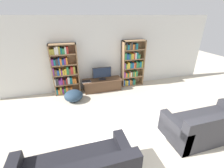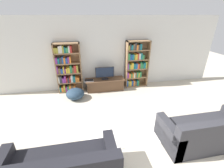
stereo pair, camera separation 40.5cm
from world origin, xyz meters
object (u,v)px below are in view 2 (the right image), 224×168
bookshelf_left (68,69)px  bookshelf_right (136,65)px  beanbag_ottoman (75,94)px  television (105,73)px  laptop (89,81)px  couch_right_sofa (206,132)px  tv_stand (105,84)px

bookshelf_left → bookshelf_right: bearing=0.0°
bookshelf_left → beanbag_ottoman: 0.96m
bookshelf_left → bookshelf_right: same height
television → laptop: 0.64m
laptop → couch_right_sofa: bearing=-51.0°
couch_right_sofa → beanbag_ottoman: (-2.89, 2.50, -0.09)m
bookshelf_right → laptop: bearing=-174.2°
couch_right_sofa → television: bearing=120.9°
bookshelf_right → tv_stand: 1.39m
couch_right_sofa → tv_stand: bearing=121.0°
bookshelf_right → tv_stand: (-1.21, -0.13, -0.66)m
tv_stand → laptop: size_ratio=4.34×
television → couch_right_sofa: television is taller
bookshelf_right → television: size_ratio=2.56×
tv_stand → beanbag_ottoman: 1.20m
laptop → tv_stand: bearing=4.8°
tv_stand → couch_right_sofa: (1.80, -3.00, 0.06)m
bookshelf_right → laptop: 1.87m
bookshelf_left → television: bearing=-5.8°
bookshelf_left → laptop: 0.84m
laptop → beanbag_ottoman: size_ratio=0.55×
tv_stand → television: television is taller
bookshelf_left → bookshelf_right: 2.51m
television → beanbag_ottoman: television is taller
laptop → couch_right_sofa: 3.81m
bookshelf_left → tv_stand: bearing=-5.9°
laptop → beanbag_ottoman: 0.72m
bookshelf_left → laptop: bearing=-14.7°
tv_stand → television: 0.46m
television → beanbag_ottoman: 1.30m
bookshelf_right → television: 1.24m
bookshelf_left → television: 1.32m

